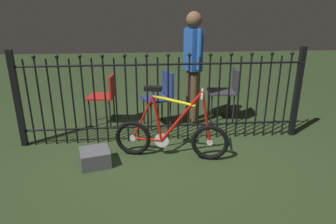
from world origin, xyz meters
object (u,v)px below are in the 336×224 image
chair_navy (161,94)px  chair_red (106,94)px  bicycle (171,135)px  display_crate (95,157)px  person_visitor (193,59)px  chair_charcoal (227,89)px

chair_navy → chair_red: bearing=171.1°
bicycle → display_crate: size_ratio=4.15×
person_visitor → display_crate: 2.07m
bicycle → person_visitor: person_visitor is taller
chair_charcoal → display_crate: (-1.94, -1.33, -0.44)m
chair_red → chair_navy: chair_navy is taller
chair_charcoal → person_visitor: 0.77m
chair_charcoal → chair_navy: bearing=-172.7°
chair_navy → chair_charcoal: bearing=7.3°
bicycle → person_visitor: bearing=68.1°
chair_charcoal → bicycle: bearing=-130.5°
chair_charcoal → person_visitor: bearing=-171.7°
bicycle → chair_red: bearing=126.1°
person_visitor → bicycle: bearing=-111.9°
person_visitor → chair_navy: bearing=-174.0°
chair_charcoal → person_visitor: person_visitor is taller
chair_red → chair_charcoal: bearing=0.1°
chair_red → chair_navy: bearing=-8.9°
chair_red → chair_navy: size_ratio=0.93×
bicycle → person_visitor: (0.46, 1.14, 0.74)m
bicycle → chair_charcoal: 1.62m
chair_charcoal → person_visitor: size_ratio=0.50×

